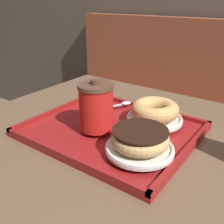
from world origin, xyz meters
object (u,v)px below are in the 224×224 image
(donut_chocolate_glazed, at_px, (140,138))
(spoon, at_px, (120,104))
(donut_plain, at_px, (155,109))
(coffee_cup_front, at_px, (96,106))

(donut_chocolate_glazed, bearing_deg, spoon, 133.24)
(donut_chocolate_glazed, distance_m, spoon, 0.28)
(donut_plain, bearing_deg, coffee_cup_front, -128.71)
(spoon, bearing_deg, donut_chocolate_glazed, -104.87)
(donut_plain, height_order, spoon, donut_plain)
(donut_chocolate_glazed, relative_size, spoon, 1.04)
(coffee_cup_front, xyz_separation_m, donut_chocolate_glazed, (0.16, -0.03, -0.03))
(donut_chocolate_glazed, xyz_separation_m, spoon, (-0.19, 0.21, -0.03))
(coffee_cup_front, distance_m, spoon, 0.19)
(coffee_cup_front, bearing_deg, donut_plain, 51.29)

